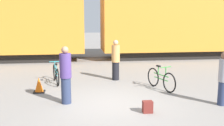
{
  "coord_description": "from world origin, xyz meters",
  "views": [
    {
      "loc": [
        -0.98,
        -7.84,
        2.66
      ],
      "look_at": [
        0.19,
        1.11,
        1.1
      ],
      "focal_mm": 42.0,
      "sensor_mm": 36.0,
      "label": 1
    }
  ],
  "objects_px": {
    "freight_train": "(93,16)",
    "person_in_tan": "(116,60)",
    "traffic_cone": "(39,85)",
    "bicycle_teal": "(56,74)",
    "person_in_grey": "(223,78)",
    "bicycle_green": "(161,79)",
    "backpack": "(148,107)",
    "person_in_purple": "(66,75)"
  },
  "relations": [
    {
      "from": "bicycle_green",
      "to": "person_in_tan",
      "type": "relative_size",
      "value": 0.96
    },
    {
      "from": "bicycle_teal",
      "to": "person_in_grey",
      "type": "height_order",
      "value": "person_in_grey"
    },
    {
      "from": "bicycle_teal",
      "to": "person_in_purple",
      "type": "distance_m",
      "value": 2.8
    },
    {
      "from": "freight_train",
      "to": "backpack",
      "type": "distance_m",
      "value": 10.35
    },
    {
      "from": "person_in_purple",
      "to": "traffic_cone",
      "type": "height_order",
      "value": "person_in_purple"
    },
    {
      "from": "bicycle_green",
      "to": "backpack",
      "type": "height_order",
      "value": "bicycle_green"
    },
    {
      "from": "bicycle_teal",
      "to": "traffic_cone",
      "type": "xyz_separation_m",
      "value": [
        -0.5,
        -1.31,
        -0.12
      ]
    },
    {
      "from": "bicycle_teal",
      "to": "person_in_grey",
      "type": "distance_m",
      "value": 6.35
    },
    {
      "from": "bicycle_green",
      "to": "bicycle_teal",
      "type": "bearing_deg",
      "value": 159.54
    },
    {
      "from": "traffic_cone",
      "to": "bicycle_green",
      "type": "bearing_deg",
      "value": -2.28
    },
    {
      "from": "person_in_grey",
      "to": "person_in_tan",
      "type": "relative_size",
      "value": 0.95
    },
    {
      "from": "bicycle_teal",
      "to": "person_in_tan",
      "type": "height_order",
      "value": "person_in_tan"
    },
    {
      "from": "bicycle_teal",
      "to": "backpack",
      "type": "relative_size",
      "value": 5.0
    },
    {
      "from": "person_in_grey",
      "to": "traffic_cone",
      "type": "relative_size",
      "value": 3.01
    },
    {
      "from": "freight_train",
      "to": "person_in_purple",
      "type": "relative_size",
      "value": 28.84
    },
    {
      "from": "bicycle_teal",
      "to": "bicycle_green",
      "type": "height_order",
      "value": "bicycle_green"
    },
    {
      "from": "bicycle_teal",
      "to": "person_in_tan",
      "type": "relative_size",
      "value": 0.98
    },
    {
      "from": "traffic_cone",
      "to": "bicycle_teal",
      "type": "bearing_deg",
      "value": 68.94
    },
    {
      "from": "freight_train",
      "to": "person_in_tan",
      "type": "xyz_separation_m",
      "value": [
        0.61,
        -5.9,
        -1.91
      ]
    },
    {
      "from": "backpack",
      "to": "traffic_cone",
      "type": "height_order",
      "value": "traffic_cone"
    },
    {
      "from": "person_in_tan",
      "to": "bicycle_teal",
      "type": "bearing_deg",
      "value": 54.95
    },
    {
      "from": "freight_train",
      "to": "backpack",
      "type": "relative_size",
      "value": 153.03
    },
    {
      "from": "freight_train",
      "to": "person_in_purple",
      "type": "distance_m",
      "value": 9.13
    },
    {
      "from": "bicycle_green",
      "to": "person_in_grey",
      "type": "xyz_separation_m",
      "value": [
        1.3,
        -2.0,
        0.46
      ]
    },
    {
      "from": "bicycle_teal",
      "to": "person_in_grey",
      "type": "relative_size",
      "value": 1.03
    },
    {
      "from": "person_in_tan",
      "to": "traffic_cone",
      "type": "distance_m",
      "value": 3.45
    },
    {
      "from": "bicycle_teal",
      "to": "person_in_grey",
      "type": "bearing_deg",
      "value": -33.42
    },
    {
      "from": "backpack",
      "to": "bicycle_green",
      "type": "bearing_deg",
      "value": 64.14
    },
    {
      "from": "person_in_grey",
      "to": "backpack",
      "type": "distance_m",
      "value": 2.56
    },
    {
      "from": "freight_train",
      "to": "bicycle_teal",
      "type": "bearing_deg",
      "value": -107.26
    },
    {
      "from": "person_in_tan",
      "to": "person_in_purple",
      "type": "bearing_deg",
      "value": 105.47
    },
    {
      "from": "freight_train",
      "to": "bicycle_teal",
      "type": "height_order",
      "value": "freight_train"
    },
    {
      "from": "bicycle_green",
      "to": "backpack",
      "type": "distance_m",
      "value": 2.62
    },
    {
      "from": "person_in_grey",
      "to": "traffic_cone",
      "type": "xyz_separation_m",
      "value": [
        -5.79,
        2.18,
        -0.59
      ]
    },
    {
      "from": "bicycle_teal",
      "to": "traffic_cone",
      "type": "height_order",
      "value": "bicycle_teal"
    },
    {
      "from": "freight_train",
      "to": "bicycle_green",
      "type": "xyz_separation_m",
      "value": [
        2.08,
        -7.62,
        -2.39
      ]
    },
    {
      "from": "person_in_grey",
      "to": "person_in_purple",
      "type": "relative_size",
      "value": 0.92
    },
    {
      "from": "freight_train",
      "to": "traffic_cone",
      "type": "bearing_deg",
      "value": -107.94
    },
    {
      "from": "person_in_purple",
      "to": "backpack",
      "type": "xyz_separation_m",
      "value": [
        2.32,
        -1.14,
        -0.73
      ]
    },
    {
      "from": "person_in_tan",
      "to": "backpack",
      "type": "relative_size",
      "value": 5.11
    },
    {
      "from": "freight_train",
      "to": "person_in_tan",
      "type": "bearing_deg",
      "value": -84.06
    },
    {
      "from": "freight_train",
      "to": "person_in_tan",
      "type": "height_order",
      "value": "freight_train"
    }
  ]
}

